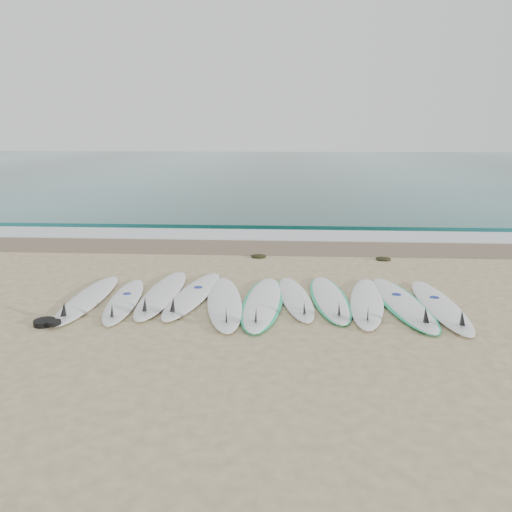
# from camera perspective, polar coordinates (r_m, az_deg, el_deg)

# --- Properties ---
(ground) EXTENTS (120.00, 120.00, 0.00)m
(ground) POSITION_cam_1_polar(r_m,az_deg,el_deg) (8.63, 0.66, -5.20)
(ground) COLOR tan
(ocean) EXTENTS (120.00, 55.00, 0.03)m
(ocean) POSITION_cam_1_polar(r_m,az_deg,el_deg) (40.74, 2.90, 10.19)
(ocean) COLOR #185653
(ocean) RESTS_ON ground
(wet_sand_band) EXTENTS (120.00, 1.80, 0.01)m
(wet_sand_band) POSITION_cam_1_polar(r_m,az_deg,el_deg) (12.57, 1.56, 1.04)
(wet_sand_band) COLOR #705F4A
(wet_sand_band) RESTS_ON ground
(foam_band) EXTENTS (120.00, 1.40, 0.04)m
(foam_band) POSITION_cam_1_polar(r_m,az_deg,el_deg) (13.93, 1.75, 2.41)
(foam_band) COLOR silver
(foam_band) RESTS_ON ground
(wave_crest) EXTENTS (120.00, 1.00, 0.10)m
(wave_crest) POSITION_cam_1_polar(r_m,az_deg,el_deg) (15.40, 1.92, 3.66)
(wave_crest) COLOR #185653
(wave_crest) RESTS_ON ground
(surfboard_0) EXTENTS (0.56, 2.64, 0.34)m
(surfboard_0) POSITION_cam_1_polar(r_m,az_deg,el_deg) (9.05, -18.78, -4.66)
(surfboard_0) COLOR silver
(surfboard_0) RESTS_ON ground
(surfboard_1) EXTENTS (0.75, 2.43, 0.31)m
(surfboard_1) POSITION_cam_1_polar(r_m,az_deg,el_deg) (8.79, -14.90, -4.98)
(surfboard_1) COLOR white
(surfboard_1) RESTS_ON ground
(surfboard_2) EXTENTS (0.64, 2.77, 0.35)m
(surfboard_2) POSITION_cam_1_polar(r_m,az_deg,el_deg) (8.96, -10.80, -4.31)
(surfboard_2) COLOR white
(surfboard_2) RESTS_ON ground
(surfboard_3) EXTENTS (0.95, 2.77, 0.35)m
(surfboard_3) POSITION_cam_1_polar(r_m,az_deg,el_deg) (8.84, -7.32, -4.43)
(surfboard_3) COLOR white
(surfboard_3) RESTS_ON ground
(surfboard_4) EXTENTS (0.99, 2.84, 0.36)m
(surfboard_4) POSITION_cam_1_polar(r_m,az_deg,el_deg) (8.40, -3.62, -5.34)
(surfboard_4) COLOR white
(surfboard_4) RESTS_ON ground
(surfboard_5) EXTENTS (0.83, 2.83, 0.36)m
(surfboard_5) POSITION_cam_1_polar(r_m,az_deg,el_deg) (8.43, 0.76, -5.32)
(surfboard_5) COLOR white
(surfboard_5) RESTS_ON ground
(surfboard_6) EXTENTS (0.83, 2.45, 0.31)m
(surfboard_6) POSITION_cam_1_polar(r_m,az_deg,el_deg) (8.65, 4.59, -4.85)
(surfboard_6) COLOR white
(surfboard_6) RESTS_ON ground
(surfboard_7) EXTENTS (0.80, 2.59, 0.32)m
(surfboard_7) POSITION_cam_1_polar(r_m,az_deg,el_deg) (8.73, 8.43, -4.81)
(surfboard_7) COLOR white
(surfboard_7) RESTS_ON ground
(surfboard_8) EXTENTS (0.94, 2.72, 0.34)m
(surfboard_8) POSITION_cam_1_polar(r_m,az_deg,el_deg) (8.62, 12.56, -5.17)
(surfboard_8) COLOR white
(surfboard_8) RESTS_ON ground
(surfboard_9) EXTENTS (1.00, 2.88, 0.36)m
(surfboard_9) POSITION_cam_1_polar(r_m,az_deg,el_deg) (8.76, 16.41, -5.15)
(surfboard_9) COLOR white
(surfboard_9) RESTS_ON ground
(surfboard_10) EXTENTS (0.64, 2.72, 0.35)m
(surfboard_10) POSITION_cam_1_polar(r_m,az_deg,el_deg) (8.78, 20.38, -5.37)
(surfboard_10) COLOR white
(surfboard_10) RESTS_ON ground
(seaweed_near) EXTENTS (0.36, 0.28, 0.07)m
(seaweed_near) POSITION_cam_1_polar(r_m,az_deg,el_deg) (11.54, 0.28, 0.00)
(seaweed_near) COLOR black
(seaweed_near) RESTS_ON ground
(seaweed_far) EXTENTS (0.35, 0.27, 0.07)m
(seaweed_far) POSITION_cam_1_polar(r_m,az_deg,el_deg) (11.67, 14.34, -0.30)
(seaweed_far) COLOR black
(seaweed_far) RESTS_ON ground
(leash_coil) EXTENTS (0.46, 0.36, 0.11)m
(leash_coil) POSITION_cam_1_polar(r_m,az_deg,el_deg) (8.22, -22.80, -7.02)
(leash_coil) COLOR black
(leash_coil) RESTS_ON ground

